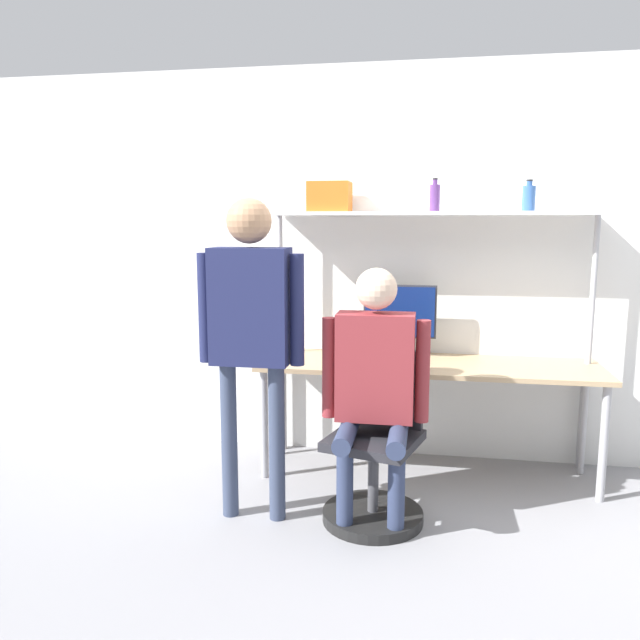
% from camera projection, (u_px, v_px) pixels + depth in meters
% --- Properties ---
extents(ground_plane, '(12.00, 12.00, 0.00)m').
position_uv_depth(ground_plane, '(425.00, 494.00, 3.82)').
color(ground_plane, gray).
extents(wall_back, '(8.00, 0.06, 2.70)m').
position_uv_depth(wall_back, '(431.00, 266.00, 4.29)').
color(wall_back, white).
rests_on(wall_back, ground_plane).
extents(desk, '(2.18, 0.65, 0.75)m').
position_uv_depth(desk, '(428.00, 373.00, 4.05)').
color(desk, tan).
rests_on(desk, ground_plane).
extents(shelf_unit, '(2.07, 0.32, 1.72)m').
position_uv_depth(shelf_unit, '(431.00, 241.00, 4.07)').
color(shelf_unit, silver).
rests_on(shelf_unit, ground_plane).
extents(monitor, '(0.49, 0.17, 0.49)m').
position_uv_depth(monitor, '(400.00, 316.00, 4.19)').
color(monitor, '#333338').
rests_on(monitor, desk).
extents(laptop, '(0.31, 0.21, 0.20)m').
position_uv_depth(laptop, '(371.00, 356.00, 3.98)').
color(laptop, '#BCBCC1').
rests_on(laptop, desk).
extents(cell_phone, '(0.07, 0.15, 0.01)m').
position_uv_depth(cell_phone, '(407.00, 367.00, 3.90)').
color(cell_phone, silver).
rests_on(cell_phone, desk).
extents(office_chair, '(0.57, 0.57, 0.94)m').
position_uv_depth(office_chair, '(376.00, 468.00, 3.47)').
color(office_chair, black).
rests_on(office_chair, ground_plane).
extents(person_seated, '(0.58, 0.47, 1.41)m').
position_uv_depth(person_seated, '(375.00, 375.00, 3.34)').
color(person_seated, '#2D3856').
rests_on(person_seated, ground_plane).
extents(person_standing, '(0.59, 0.24, 1.78)m').
position_uv_depth(person_standing, '(251.00, 316.00, 3.36)').
color(person_standing, '#38425B').
rests_on(person_standing, ground_plane).
extents(bottle_blue, '(0.08, 0.08, 0.20)m').
position_uv_depth(bottle_blue, '(529.00, 198.00, 3.92)').
color(bottle_blue, '#335999').
rests_on(bottle_blue, shelf_unit).
extents(bottle_purple, '(0.07, 0.07, 0.21)m').
position_uv_depth(bottle_purple, '(435.00, 197.00, 4.02)').
color(bottle_purple, '#593372').
rests_on(bottle_purple, shelf_unit).
extents(storage_box, '(0.28, 0.24, 0.20)m').
position_uv_depth(storage_box, '(330.00, 197.00, 4.14)').
color(storage_box, '#D1661E').
rests_on(storage_box, shelf_unit).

